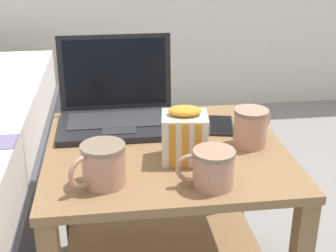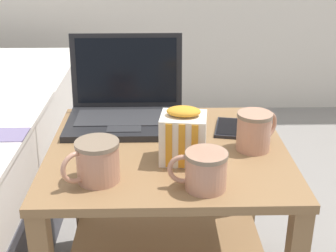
{
  "view_description": "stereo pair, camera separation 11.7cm",
  "coord_description": "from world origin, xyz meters",
  "px_view_note": "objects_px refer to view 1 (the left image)",
  "views": [
    {
      "loc": [
        -0.14,
        -1.11,
        1.04
      ],
      "look_at": [
        0.0,
        -0.04,
        0.58
      ],
      "focal_mm": 50.0,
      "sensor_mm": 36.0,
      "label": 1
    },
    {
      "loc": [
        -0.03,
        -1.12,
        1.04
      ],
      "look_at": [
        0.0,
        -0.04,
        0.58
      ],
      "focal_mm": 50.0,
      "sensor_mm": 36.0,
      "label": 2
    }
  ],
  "objects_px": {
    "snack_bag": "(184,135)",
    "cell_phone": "(221,125)",
    "laptop": "(117,107)",
    "mug_front_left": "(212,166)",
    "mug_front_right": "(102,163)",
    "mug_mid_center": "(251,125)"
  },
  "relations": [
    {
      "from": "mug_front_right",
      "to": "snack_bag",
      "type": "xyz_separation_m",
      "value": [
        0.2,
        0.1,
        0.01
      ]
    },
    {
      "from": "laptop",
      "to": "snack_bag",
      "type": "relative_size",
      "value": 2.41
    },
    {
      "from": "mug_front_left",
      "to": "laptop",
      "type": "bearing_deg",
      "value": 116.09
    },
    {
      "from": "mug_front_left",
      "to": "snack_bag",
      "type": "bearing_deg",
      "value": 106.18
    },
    {
      "from": "laptop",
      "to": "mug_mid_center",
      "type": "bearing_deg",
      "value": -30.54
    },
    {
      "from": "laptop",
      "to": "mug_front_right",
      "type": "distance_m",
      "value": 0.36
    },
    {
      "from": "mug_front_left",
      "to": "mug_front_right",
      "type": "height_order",
      "value": "mug_front_right"
    },
    {
      "from": "mug_front_left",
      "to": "cell_phone",
      "type": "distance_m",
      "value": 0.35
    },
    {
      "from": "laptop",
      "to": "mug_front_right",
      "type": "height_order",
      "value": "laptop"
    },
    {
      "from": "snack_bag",
      "to": "cell_phone",
      "type": "relative_size",
      "value": 0.96
    },
    {
      "from": "mug_front_right",
      "to": "cell_phone",
      "type": "height_order",
      "value": "mug_front_right"
    },
    {
      "from": "mug_front_left",
      "to": "cell_phone",
      "type": "relative_size",
      "value": 0.91
    },
    {
      "from": "mug_front_left",
      "to": "mug_mid_center",
      "type": "xyz_separation_m",
      "value": [
        0.15,
        0.2,
        0.01
      ]
    },
    {
      "from": "snack_bag",
      "to": "cell_phone",
      "type": "distance_m",
      "value": 0.24
    },
    {
      "from": "cell_phone",
      "to": "mug_front_right",
      "type": "bearing_deg",
      "value": -140.01
    },
    {
      "from": "snack_bag",
      "to": "mug_front_left",
      "type": "bearing_deg",
      "value": -73.82
    },
    {
      "from": "mug_front_right",
      "to": "snack_bag",
      "type": "height_order",
      "value": "snack_bag"
    },
    {
      "from": "laptop",
      "to": "cell_phone",
      "type": "xyz_separation_m",
      "value": [
        0.3,
        -0.07,
        -0.04
      ]
    },
    {
      "from": "mug_front_right",
      "to": "cell_phone",
      "type": "distance_m",
      "value": 0.45
    },
    {
      "from": "laptop",
      "to": "mug_front_right",
      "type": "bearing_deg",
      "value": -97.08
    },
    {
      "from": "laptop",
      "to": "snack_bag",
      "type": "height_order",
      "value": "laptop"
    },
    {
      "from": "laptop",
      "to": "mug_front_left",
      "type": "bearing_deg",
      "value": -63.91
    }
  ]
}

